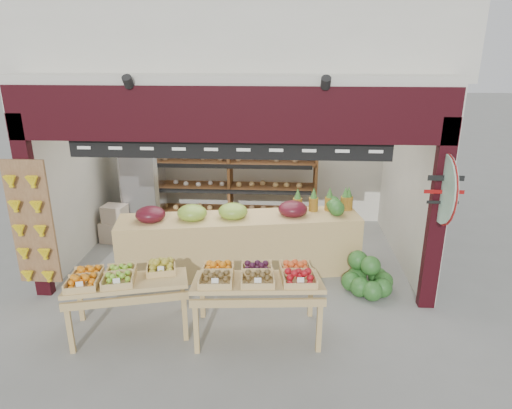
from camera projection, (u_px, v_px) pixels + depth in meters
The scene contains 11 objects.
ground at pixel (238, 266), 7.58m from camera, with size 60.00×60.00×0.00m, color slate.
shop_structure at pixel (245, 17), 7.80m from camera, with size 6.36×5.12×5.40m.
banana_board at pixel (31, 226), 6.26m from camera, with size 0.60×0.15×1.80m.
gift_sign at pixel (444, 189), 5.76m from camera, with size 0.04×0.93×0.92m.
back_shelving at pixel (230, 167), 8.74m from camera, with size 3.32×0.55×2.03m.
refrigerator at pixel (144, 185), 8.73m from camera, with size 0.72×0.72×1.86m, color #B9BBC0.
cardboard_stack at pixel (127, 229), 8.43m from camera, with size 1.05×0.77×0.71m.
mid_counter at pixel (239, 242), 7.23m from camera, with size 3.83×1.37×1.17m.
display_table_left at pixel (120, 279), 5.66m from camera, with size 1.61×1.15×0.95m.
display_table_right at pixel (257, 278), 5.56m from camera, with size 1.63×0.99×1.00m.
watermelon_pile at pixel (368, 279), 6.74m from camera, with size 0.77×0.74×0.56m.
Camera 1 is at (0.71, -6.78, 3.47)m, focal length 32.00 mm.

